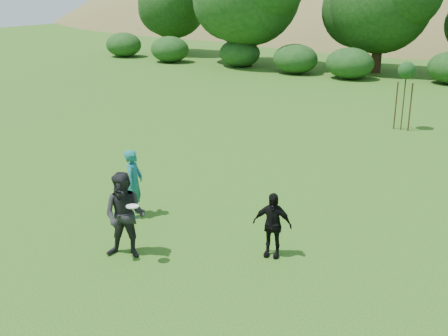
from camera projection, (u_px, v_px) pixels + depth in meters
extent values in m
plane|color=#19470C|center=(156.00, 246.00, 13.20)|extent=(120.00, 120.00, 0.00)
imported|color=#176667|center=(134.00, 183.00, 14.65)|extent=(0.64, 0.77, 1.82)
imported|color=black|center=(125.00, 216.00, 12.41)|extent=(1.18, 1.07, 1.99)
imported|color=black|center=(272.00, 225.00, 12.52)|extent=(0.95, 0.58, 1.52)
cylinder|color=white|center=(132.00, 206.00, 11.96)|extent=(0.27, 0.27, 0.04)
cylinder|color=#392716|center=(404.00, 100.00, 23.21)|extent=(0.05, 0.05, 2.50)
sphere|color=#194117|center=(407.00, 70.00, 22.82)|extent=(0.70, 0.70, 0.70)
cylinder|color=#3B2917|center=(396.00, 106.00, 23.44)|extent=(0.06, 0.06, 2.00)
cylinder|color=#3A2816|center=(410.00, 107.00, 23.14)|extent=(0.06, 0.06, 2.00)
ellipsoid|color=olive|center=(318.00, 106.00, 85.91)|extent=(110.00, 70.00, 44.00)
ellipsoid|color=olive|center=(440.00, 106.00, 64.80)|extent=(80.00, 50.00, 28.00)
cylinder|color=#3A2616|center=(174.00, 39.00, 47.99)|extent=(0.65, 0.65, 2.62)
sphere|color=#194214|center=(173.00, 3.00, 47.08)|extent=(5.80, 5.80, 5.80)
cylinder|color=#3A2616|center=(247.00, 44.00, 40.97)|extent=(0.73, 0.73, 3.15)
cylinder|color=#3A2616|center=(377.00, 52.00, 38.10)|extent=(0.68, 0.68, 2.80)
sphere|color=#194214|center=(381.00, 2.00, 37.07)|extent=(6.73, 6.73, 6.73)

